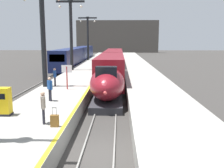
{
  "coord_description": "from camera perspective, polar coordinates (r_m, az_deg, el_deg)",
  "views": [
    {
      "loc": [
        0.98,
        -11.03,
        5.26
      ],
      "look_at": [
        0.39,
        9.04,
        1.8
      ],
      "focal_mm": 40.48,
      "sensor_mm": 36.0,
      "label": 1
    }
  ],
  "objects": [
    {
      "name": "regional_train_adjacent",
      "position": [
        55.41,
        -7.8,
        6.45
      ],
      "size": [
        2.85,
        36.6,
        3.8
      ],
      "color": "#141E4C",
      "rests_on": "ground"
    },
    {
      "name": "platform_left_safety_stripe",
      "position": [
        36.14,
        -2.69,
        3.08
      ],
      "size": [
        0.2,
        107.8,
        0.01
      ],
      "primitive_type": "cube",
      "color": "yellow",
      "rests_on": "platform_left"
    },
    {
      "name": "platform_left",
      "position": [
        36.44,
        -6.26,
        2.25
      ],
      "size": [
        4.8,
        110.0,
        1.05
      ],
      "primitive_type": "cube",
      "color": "gray",
      "rests_on": "ground"
    },
    {
      "name": "rail_main_right",
      "position": [
        38.88,
        1.33,
        2.09
      ],
      "size": [
        0.08,
        110.0,
        0.12
      ],
      "primitive_type": "cube",
      "color": "slate",
      "rests_on": "ground"
    },
    {
      "name": "rolling_suitcase",
      "position": [
        12.89,
        -12.82,
        -8.11
      ],
      "size": [
        0.4,
        0.22,
        0.98
      ],
      "color": "brown",
      "rests_on": "platform_left"
    },
    {
      "name": "platform_right",
      "position": [
        36.23,
        6.54,
        2.2
      ],
      "size": [
        4.8,
        110.0,
        1.05
      ],
      "primitive_type": "cube",
      "color": "gray",
      "rests_on": "ground"
    },
    {
      "name": "ground_plane",
      "position": [
        12.26,
        -3.17,
        -15.64
      ],
      "size": [
        260.0,
        260.0,
        0.0
      ],
      "primitive_type": "plane",
      "color": "#33302D"
    },
    {
      "name": "station_column_distant",
      "position": [
        55.94,
        -5.48,
        11.12
      ],
      "size": [
        4.0,
        0.68,
        9.26
      ],
      "color": "black",
      "rests_on": "platform_left"
    },
    {
      "name": "passenger_mid_platform",
      "position": [
        24.13,
        -12.79,
        1.86
      ],
      "size": [
        0.37,
        0.52,
        1.69
      ],
      "color": "#23232D",
      "rests_on": "platform_left"
    },
    {
      "name": "passenger_far_waiting",
      "position": [
        18.2,
        -13.87,
        -0.7
      ],
      "size": [
        0.42,
        0.44,
        1.69
      ],
      "color": "#23232D",
      "rests_on": "platform_left"
    },
    {
      "name": "highspeed_train_main",
      "position": [
        35.58,
        0.1,
        4.41
      ],
      "size": [
        2.92,
        37.66,
        3.6
      ],
      "color": "maroon",
      "rests_on": "ground"
    },
    {
      "name": "terminus_back_wall",
      "position": [
        113.05,
        1.21,
        10.65
      ],
      "size": [
        36.0,
        2.0,
        14.0
      ],
      "primitive_type": "cube",
      "color": "#4C4742",
      "rests_on": "ground"
    },
    {
      "name": "ticket_machine_yellow",
      "position": [
        15.6,
        -23.16,
        -3.88
      ],
      "size": [
        0.76,
        0.62,
        1.6
      ],
      "color": "yellow",
      "rests_on": "platform_left"
    },
    {
      "name": "passenger_near_edge",
      "position": [
        13.28,
        -15.29,
        -4.61
      ],
      "size": [
        0.34,
        0.54,
        1.69
      ],
      "color": "#23232D",
      "rests_on": "platform_left"
    },
    {
      "name": "departure_info_board",
      "position": [
        22.27,
        -10.18,
        2.65
      ],
      "size": [
        0.9,
        0.1,
        2.12
      ],
      "color": "maroon",
      "rests_on": "platform_left"
    },
    {
      "name": "rail_secondary_right",
      "position": [
        39.77,
        -10.43,
        2.1
      ],
      "size": [
        0.08,
        110.0,
        0.12
      ],
      "primitive_type": "cube",
      "color": "slate",
      "rests_on": "ground"
    },
    {
      "name": "rail_secondary_left",
      "position": [
        40.11,
        -12.52,
        2.09
      ],
      "size": [
        0.08,
        110.0,
        0.12
      ],
      "primitive_type": "cube",
      "color": "slate",
      "rests_on": "ground"
    },
    {
      "name": "station_column_mid",
      "position": [
        23.93,
        -15.37,
        12.08
      ],
      "size": [
        4.0,
        0.68,
        8.79
      ],
      "color": "black",
      "rests_on": "platform_left"
    },
    {
      "name": "rail_main_left",
      "position": [
        38.92,
        -0.88,
        2.1
      ],
      "size": [
        0.08,
        110.0,
        0.12
      ],
      "primitive_type": "cube",
      "color": "slate",
      "rests_on": "ground"
    },
    {
      "name": "station_column_far",
      "position": [
        36.99,
        -9.24,
        12.22
      ],
      "size": [
        4.0,
        0.68,
        9.84
      ],
      "color": "black",
      "rests_on": "platform_left"
    }
  ]
}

